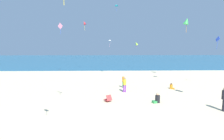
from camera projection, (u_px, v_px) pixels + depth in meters
name	position (u px, v px, depth m)	size (l,w,h in m)	color
ground_plane	(111.00, 94.00, 17.33)	(120.00, 120.00, 0.00)	beige
ocean_water	(108.00, 59.00, 63.53)	(120.00, 60.00, 0.05)	#236084
beach_chair_near_camera	(108.00, 99.00, 14.86)	(0.75, 0.79, 0.58)	#D13D3D
person_0	(123.00, 81.00, 19.77)	(0.38, 0.38, 1.39)	green
person_2	(125.00, 84.00, 17.86)	(0.30, 0.30, 1.51)	purple
person_4	(224.00, 97.00, 12.61)	(0.46, 0.46, 1.73)	black
person_5	(157.00, 99.00, 14.58)	(0.74, 0.56, 0.83)	black
person_6	(171.00, 87.00, 19.35)	(0.54, 0.57, 0.65)	orange
kite_pink	(60.00, 26.00, 28.88)	(0.95, 0.47, 1.82)	pink
kite_lime	(136.00, 44.00, 37.25)	(0.80, 0.60, 1.17)	#99DB33
kite_red	(84.00, 23.00, 32.50)	(0.83, 0.75, 1.65)	red
kite_blue	(218.00, 39.00, 20.15)	(0.26, 0.68, 1.44)	blue
kite_teal	(116.00, 5.00, 36.35)	(0.91, 0.87, 1.40)	#1EADAD
kite_white	(110.00, 40.00, 28.61)	(0.46, 0.57, 1.21)	white
kite_green	(187.00, 21.00, 20.98)	(0.77, 0.62, 1.74)	green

